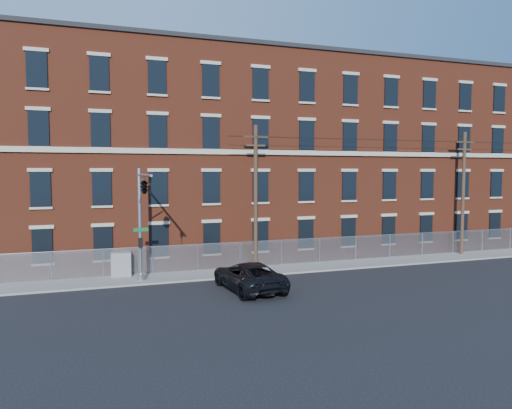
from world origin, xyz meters
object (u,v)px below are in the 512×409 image
object	(u,v)px
utility_pole_near	(256,194)
utility_cabinet	(121,264)
pickup_truck	(249,276)
traffic_signal_mast	(143,198)

from	to	relation	value
utility_pole_near	utility_cabinet	size ratio (longest dim) A/B	6.41
utility_pole_near	pickup_truck	world-z (taller)	utility_pole_near
traffic_signal_mast	pickup_truck	size ratio (longest dim) A/B	1.18
utility_pole_near	utility_cabinet	world-z (taller)	utility_pole_near
pickup_truck	utility_cabinet	xyz separation A→B (m)	(-6.86, 5.59, 0.08)
pickup_truck	utility_cabinet	world-z (taller)	utility_cabinet
traffic_signal_mast	utility_pole_near	size ratio (longest dim) A/B	0.70
traffic_signal_mast	utility_cabinet	distance (m)	5.99
utility_pole_near	traffic_signal_mast	bearing A→B (deg)	-156.86
utility_pole_near	pickup_truck	size ratio (longest dim) A/B	1.69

